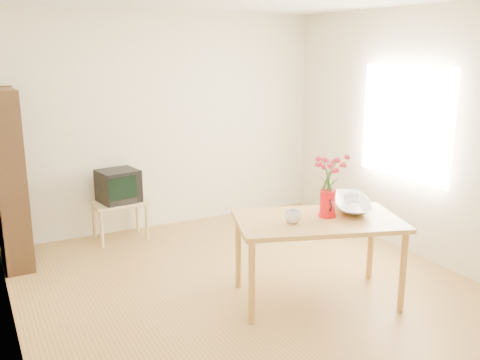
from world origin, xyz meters
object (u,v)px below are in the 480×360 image
table (318,228)px  bowl (352,184)px  pitcher (327,204)px  mug (293,217)px  television (118,185)px

table → bowl: 0.56m
table → pitcher: bearing=28.4°
table → mug: size_ratio=11.67×
table → mug: 0.29m
table → pitcher: (0.11, 0.02, 0.19)m
bowl → television: bearing=125.5°
pitcher → bowl: (0.34, 0.10, 0.12)m
mug → table: bearing=167.6°
mug → bowl: bearing=177.4°
table → mug: bearing=-162.7°
table → bowl: (0.45, 0.11, 0.31)m
pitcher → television: 2.62m
table → bowl: bowl is taller
table → mug: (-0.26, 0.00, 0.13)m
television → table: bearing=-74.1°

